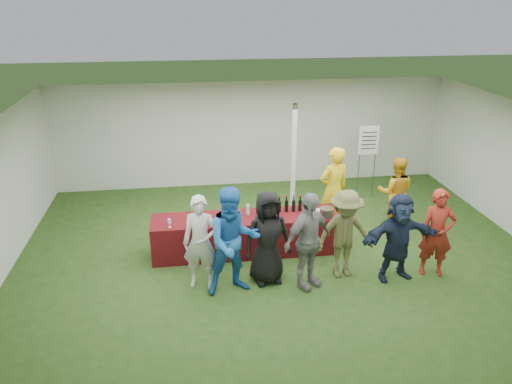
{
  "coord_description": "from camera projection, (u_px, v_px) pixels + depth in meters",
  "views": [
    {
      "loc": [
        -1.64,
        -8.37,
        4.76
      ],
      "look_at": [
        -0.42,
        0.26,
        1.25
      ],
      "focal_mm": 35.0,
      "sensor_mm": 36.0,
      "label": 1
    }
  ],
  "objects": [
    {
      "name": "tent",
      "position": [
        293.0,
        168.0,
        10.34
      ],
      "size": [
        10.0,
        10.0,
        10.0
      ],
      "color": "white",
      "rests_on": "ground"
    },
    {
      "name": "staff_back",
      "position": [
        395.0,
        192.0,
        10.64
      ],
      "size": [
        0.89,
        0.78,
        1.56
      ],
      "primitive_type": "imported",
      "rotation": [
        0.0,
        0.0,
        2.85
      ],
      "color": "gold",
      "rests_on": "ground"
    },
    {
      "name": "customer_6",
      "position": [
        437.0,
        233.0,
        8.76
      ],
      "size": [
        0.67,
        0.53,
        1.63
      ],
      "primitive_type": "imported",
      "rotation": [
        0.0,
        0.0,
        -0.26
      ],
      "color": "maroon",
      "rests_on": "ground"
    },
    {
      "name": "staff_pourer",
      "position": [
        333.0,
        190.0,
        10.33
      ],
      "size": [
        0.78,
        0.63,
        1.87
      ],
      "primitive_type": "imported",
      "rotation": [
        0.0,
        0.0,
        3.44
      ],
      "color": "yellow",
      "rests_on": "ground"
    },
    {
      "name": "wine_bottles",
      "position": [
        280.0,
        206.0,
        9.73
      ],
      "size": [
        0.9,
        0.11,
        0.32
      ],
      "color": "black",
      "rests_on": "serving_table"
    },
    {
      "name": "customer_4",
      "position": [
        345.0,
        234.0,
        8.72
      ],
      "size": [
        1.1,
        0.69,
        1.64
      ],
      "primitive_type": "imported",
      "rotation": [
        0.0,
        0.0,
        0.08
      ],
      "color": "brown",
      "rests_on": "ground"
    },
    {
      "name": "serving_table",
      "position": [
        246.0,
        234.0,
        9.7
      ],
      "size": [
        3.6,
        0.8,
        0.75
      ],
      "primitive_type": "cube",
      "color": "#600E10",
      "rests_on": "ground"
    },
    {
      "name": "customer_3",
      "position": [
        308.0,
        241.0,
        8.37
      ],
      "size": [
        1.09,
        0.89,
        1.73
      ],
      "primitive_type": "imported",
      "rotation": [
        0.0,
        0.0,
        0.54
      ],
      "color": "gray",
      "rests_on": "ground"
    },
    {
      "name": "wine_glasses",
      "position": [
        220.0,
        218.0,
        9.22
      ],
      "size": [
        2.74,
        0.12,
        0.16
      ],
      "color": "silver",
      "rests_on": "serving_table"
    },
    {
      "name": "customer_0",
      "position": [
        201.0,
        243.0,
        8.4
      ],
      "size": [
        0.68,
        0.52,
        1.67
      ],
      "primitive_type": "imported",
      "rotation": [
        0.0,
        0.0,
        -0.21
      ],
      "color": "beige",
      "rests_on": "ground"
    },
    {
      "name": "bar_towel",
      "position": [
        322.0,
        210.0,
        9.79
      ],
      "size": [
        0.25,
        0.18,
        0.03
      ],
      "primitive_type": "cube",
      "color": "white",
      "rests_on": "serving_table"
    },
    {
      "name": "dump_bucket",
      "position": [
        326.0,
        213.0,
        9.52
      ],
      "size": [
        0.27,
        0.27,
        0.18
      ],
      "primitive_type": "cylinder",
      "color": "slate",
      "rests_on": "serving_table"
    },
    {
      "name": "wine_list_sign",
      "position": [
        368.0,
        146.0,
        11.99
      ],
      "size": [
        0.5,
        0.03,
        1.8
      ],
      "color": "slate",
      "rests_on": "ground"
    },
    {
      "name": "customer_1",
      "position": [
        234.0,
        241.0,
        8.2
      ],
      "size": [
        1.01,
        0.84,
        1.88
      ],
      "primitive_type": "imported",
      "rotation": [
        0.0,
        0.0,
        0.15
      ],
      "color": "blue",
      "rests_on": "ground"
    },
    {
      "name": "water_bottle",
      "position": [
        248.0,
        210.0,
        9.6
      ],
      "size": [
        0.07,
        0.07,
        0.23
      ],
      "color": "silver",
      "rests_on": "serving_table"
    },
    {
      "name": "ground",
      "position": [
        279.0,
        255.0,
        9.68
      ],
      "size": [
        60.0,
        60.0,
        0.0
      ],
      "primitive_type": "plane",
      "color": "#284719",
      "rests_on": "ground"
    },
    {
      "name": "customer_2",
      "position": [
        268.0,
        238.0,
        8.54
      ],
      "size": [
        0.89,
        0.65,
        1.69
      ],
      "primitive_type": "imported",
      "rotation": [
        0.0,
        0.0,
        0.14
      ],
      "color": "black",
      "rests_on": "ground"
    },
    {
      "name": "customer_5",
      "position": [
        398.0,
        237.0,
        8.64
      ],
      "size": [
        1.54,
        0.67,
        1.61
      ],
      "primitive_type": "imported",
      "rotation": [
        0.0,
        0.0,
        0.13
      ],
      "color": "#19233B",
      "rests_on": "ground"
    }
  ]
}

